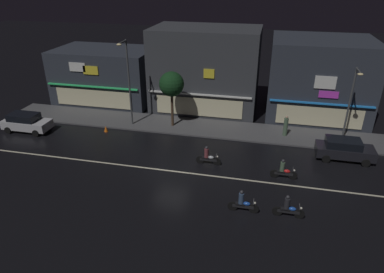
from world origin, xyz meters
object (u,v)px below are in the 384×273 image
at_px(parked_car_near_kerb, 344,149).
at_px(motorcycle_trailing_far, 242,203).
at_px(traffic_cone, 106,129).
at_px(motorcycle_opposite_lane, 208,157).
at_px(streetlamp_mid, 351,99).
at_px(motorcycle_lead, 283,171).
at_px(streetlamp_west, 128,77).
at_px(motorcycle_following, 288,208).
at_px(pedestrian_on_sidewalk, 286,126).
at_px(parked_car_trailing, 26,122).

xyz_separation_m(parked_car_near_kerb, motorcycle_trailing_far, (-7.09, -8.32, -0.24)).
bearing_deg(traffic_cone, parked_car_near_kerb, -1.54).
bearing_deg(parked_car_near_kerb, motorcycle_opposite_lane, 17.29).
distance_m(streetlamp_mid, motorcycle_lead, 9.29).
distance_m(streetlamp_west, motorcycle_following, 18.06).
relative_size(parked_car_near_kerb, motorcycle_lead, 2.26).
distance_m(pedestrian_on_sidewalk, motorcycle_following, 11.31).
xyz_separation_m(streetlamp_west, motorcycle_following, (14.13, -10.48, -4.10)).
xyz_separation_m(parked_car_near_kerb, traffic_cone, (-20.35, 0.55, -0.59)).
height_order(parked_car_near_kerb, motorcycle_opposite_lane, parked_car_near_kerb).
bearing_deg(motorcycle_opposite_lane, motorcycle_lead, -8.43).
relative_size(motorcycle_lead, traffic_cone, 3.45).
bearing_deg(motorcycle_following, streetlamp_mid, -117.29).
relative_size(streetlamp_mid, pedestrian_on_sidewalk, 3.41).
bearing_deg(traffic_cone, pedestrian_on_sidewalk, 9.03).
bearing_deg(motorcycle_following, pedestrian_on_sidewalk, -94.14).
relative_size(parked_car_near_kerb, motorcycle_following, 2.26).
height_order(streetlamp_mid, pedestrian_on_sidewalk, streetlamp_mid).
xyz_separation_m(streetlamp_west, pedestrian_on_sidewalk, (14.14, 0.82, -3.74)).
distance_m(streetlamp_west, motorcycle_opposite_lane, 10.76).
xyz_separation_m(motorcycle_lead, motorcycle_opposite_lane, (-5.56, 0.76, 0.00)).
xyz_separation_m(motorcycle_trailing_far, traffic_cone, (-13.27, 8.87, -0.36)).
relative_size(streetlamp_mid, parked_car_trailing, 1.47).
height_order(pedestrian_on_sidewalk, parked_car_trailing, pedestrian_on_sidewalk).
bearing_deg(pedestrian_on_sidewalk, parked_car_near_kerb, 151.95).
xyz_separation_m(streetlamp_mid, motorcycle_trailing_far, (-7.54, -11.43, -3.29)).
relative_size(motorcycle_following, traffic_cone, 3.45).
bearing_deg(motorcycle_lead, streetlamp_west, 153.55).
height_order(parked_car_near_kerb, motorcycle_lead, parked_car_near_kerb).
distance_m(pedestrian_on_sidewalk, motorcycle_opposite_lane, 8.54).
relative_size(parked_car_near_kerb, motorcycle_trailing_far, 2.26).
relative_size(streetlamp_mid, traffic_cone, 11.50).
bearing_deg(motorcycle_opposite_lane, streetlamp_mid, 29.92).
bearing_deg(traffic_cone, motorcycle_opposite_lane, -20.09).
height_order(streetlamp_west, motorcycle_opposite_lane, streetlamp_west).
bearing_deg(streetlamp_west, motorcycle_trailing_far, -42.76).
height_order(streetlamp_mid, parked_car_trailing, streetlamp_mid).
bearing_deg(traffic_cone, motorcycle_lead, -15.90).
height_order(parked_car_trailing, motorcycle_lead, parked_car_trailing).
xyz_separation_m(parked_car_near_kerb, motorcycle_following, (-4.40, -8.22, -0.24)).
height_order(pedestrian_on_sidewalk, motorcycle_following, pedestrian_on_sidewalk).
bearing_deg(streetlamp_mid, motorcycle_opposite_lane, -149.44).
relative_size(pedestrian_on_sidewalk, motorcycle_lead, 0.98).
bearing_deg(pedestrian_on_sidewalk, motorcycle_trailing_far, 83.73).
relative_size(parked_car_trailing, motorcycle_lead, 2.26).
xyz_separation_m(streetlamp_mid, motorcycle_following, (-4.86, -11.34, -3.29)).
relative_size(streetlamp_west, motorcycle_opposite_lane, 4.15).
bearing_deg(traffic_cone, parked_car_trailing, -168.36).
relative_size(pedestrian_on_sidewalk, motorcycle_following, 0.98).
distance_m(motorcycle_opposite_lane, traffic_cone, 10.83).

